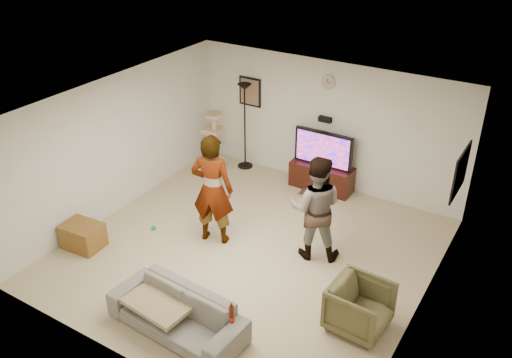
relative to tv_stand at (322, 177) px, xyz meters
The scene contains 24 objects.
floor 2.52m from the tv_stand, 92.03° to the right, with size 5.50×5.50×0.02m, color #C7B77F.
ceiling 3.37m from the tv_stand, 92.03° to the right, with size 5.50×5.50×0.02m, color white.
wall_back 1.03m from the tv_stand, 109.88° to the left, with size 5.50×0.04×2.50m, color beige.
wall_front 5.35m from the tv_stand, 90.97° to the right, with size 5.50×0.04×2.50m, color beige.
wall_left 3.91m from the tv_stand, 138.57° to the right, with size 0.04×5.50×2.50m, color beige.
wall_right 3.79m from the tv_stand, 43.27° to the right, with size 0.04×5.50×2.50m, color beige.
wall_clock 1.86m from the tv_stand, 112.39° to the left, with size 0.26×0.26×0.04m, color silver.
wall_speaker 1.14m from the tv_stand, 115.59° to the left, with size 0.25×0.10×0.10m, color black.
picture_back 2.25m from the tv_stand, behind, with size 0.42×0.03×0.52m, color brown.
picture_right 3.06m from the tv_stand, 18.91° to the right, with size 0.03×0.78×0.62m, color gold.
tv_stand is the anchor object (origin of this frame).
console_box 0.46m from the tv_stand, 96.40° to the right, with size 0.40×0.30×0.07m, color silver.
tv 0.60m from the tv_stand, ahead, with size 1.17×0.08×0.70m, color black.
tv_screen 0.61m from the tv_stand, 90.00° to the right, with size 1.08×0.01×0.61m, color #FD331C.
floor_lamp 1.90m from the tv_stand, behind, with size 0.32×0.32×1.82m, color black.
cat_tree 2.37m from the tv_stand, behind, with size 0.41×0.41×1.28m, color tan.
person_left 2.73m from the tv_stand, 107.18° to the right, with size 0.70×0.46×1.92m, color #B1B1B1.
person_right 2.28m from the tv_stand, 67.85° to the right, with size 0.85×0.66×1.75m, color #4B519F.
sofa 4.51m from the tv_stand, 89.55° to the right, with size 1.93×0.75×0.56m, color slate.
throw_blanket 4.52m from the tv_stand, 92.70° to the right, with size 0.90×0.70×0.06m, color tan.
beer_bottle 4.63m from the tv_stand, 78.43° to the right, with size 0.06×0.06×0.25m, color #441605.
armchair 3.82m from the tv_stand, 56.94° to the right, with size 0.75×0.77×0.70m, color #4D492B.
side_table 4.57m from the tv_stand, 123.01° to the right, with size 0.63×0.47×0.42m, color brown.
toy_ball 3.40m from the tv_stand, 122.84° to the right, with size 0.08×0.08×0.08m, color #009491.
Camera 1 is at (3.89, -6.11, 5.29)m, focal length 38.07 mm.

